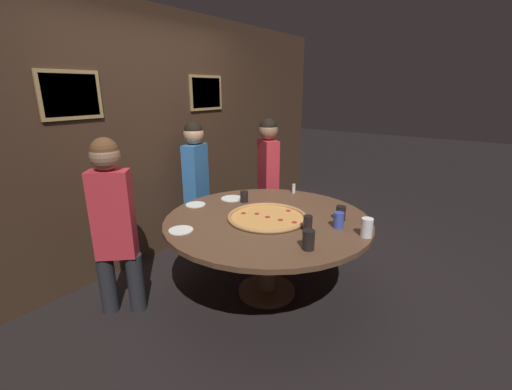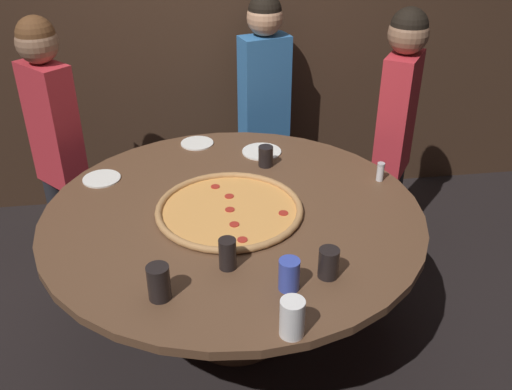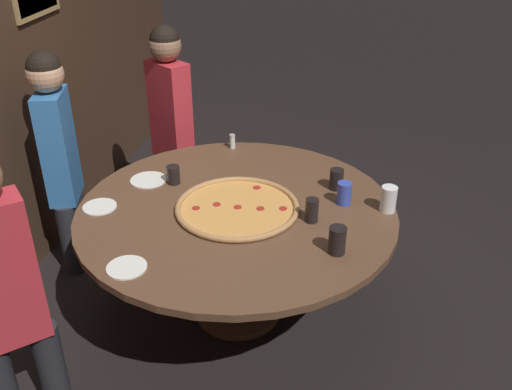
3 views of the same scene
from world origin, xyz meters
The scene contains 17 objects.
ground_plane centered at (0.00, 0.00, 0.00)m, with size 24.00×24.00×0.00m, color black.
back_wall centered at (0.00, 1.48, 1.30)m, with size 6.40×0.08×2.60m.
dining_table centered at (0.00, 0.00, 0.63)m, with size 1.76×1.76×0.74m.
giant_pizza centered at (-0.02, -0.01, 0.75)m, with size 0.68×0.68×0.03m.
drink_cup_beside_pizza centered at (0.12, -0.82, 0.81)m, with size 0.09×0.09×0.14m, color white.
drink_cup_far_right centered at (0.15, -0.58, 0.80)m, with size 0.08×0.08×0.13m, color #384CB7.
drink_cup_centre_back centered at (0.32, -0.53, 0.80)m, with size 0.08×0.08×0.12m, color black.
drink_cup_near_right centered at (0.22, 0.43, 0.79)m, with size 0.08×0.08×0.11m, color black.
drink_cup_front_edge centered at (-0.06, -0.42, 0.81)m, with size 0.07×0.07×0.13m, color black.
drink_cup_near_left centered at (-0.33, -0.56, 0.81)m, with size 0.09×0.09×0.14m, color black.
white_plate_far_back centered at (0.22, 0.59, 0.74)m, with size 0.22×0.22×0.01m, color white.
white_plate_left_side centered at (-0.63, 0.39, 0.74)m, with size 0.19×0.19×0.01m, color white.
white_plate_beside_cup centered at (-0.13, 0.74, 0.74)m, with size 0.19×0.19×0.01m, color white.
condiment_shaker centered at (0.77, 0.19, 0.79)m, with size 0.04×0.04×0.10m.
diner_far_right centered at (0.33, 1.20, 0.83)m, with size 0.39×0.24×1.47m.
diner_side_left centered at (1.03, 0.69, 0.84)m, with size 0.32×0.38×1.48m.
diner_centre_back centered at (-0.92, 0.84, 0.83)m, with size 0.34×0.36×1.47m.
Camera 2 is at (-0.21, -2.23, 2.14)m, focal length 40.00 mm.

